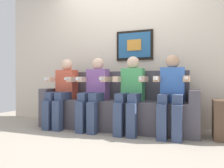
{
  "coord_description": "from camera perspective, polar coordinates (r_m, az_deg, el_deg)",
  "views": [
    {
      "loc": [
        1.16,
        -2.89,
        0.73
      ],
      "look_at": [
        0.0,
        0.15,
        0.7
      ],
      "focal_mm": 35.29,
      "sensor_mm": 36.0,
      "label": 1
    }
  ],
  "objects": [
    {
      "name": "back_wall_assembly",
      "position": [
        3.88,
        3.34,
        8.99
      ],
      "size": [
        4.84,
        0.1,
        2.6
      ],
      "color": "beige",
      "rests_on": "ground_plane"
    },
    {
      "name": "person_left_center",
      "position": [
        3.38,
        -4.49,
        -1.58
      ],
      "size": [
        0.46,
        0.56,
        1.11
      ],
      "color": "#8C59A5",
      "rests_on": "ground_plane"
    },
    {
      "name": "person_leftmost",
      "position": [
        3.66,
        -12.61,
        -1.43
      ],
      "size": [
        0.46,
        0.56,
        1.11
      ],
      "color": "#D8593F",
      "rests_on": "ground_plane"
    },
    {
      "name": "ground_plane",
      "position": [
        3.2,
        -0.98,
        -12.65
      ],
      "size": [
        6.29,
        6.29,
        0.0
      ],
      "primitive_type": "plane",
      "color": "#9E9384"
    },
    {
      "name": "person_rightmost",
      "position": [
        3.07,
        15.21,
        -1.8
      ],
      "size": [
        0.46,
        0.56,
        1.11
      ],
      "color": "#3F72CC",
      "rests_on": "ground_plane"
    },
    {
      "name": "person_right_center",
      "position": [
        3.18,
        4.89,
        -1.72
      ],
      "size": [
        0.46,
        0.56,
        1.11
      ],
      "color": "#4CB266",
      "rests_on": "ground_plane"
    },
    {
      "name": "couch",
      "position": [
        3.45,
        1.06,
        -6.43
      ],
      "size": [
        2.44,
        0.58,
        0.9
      ],
      "color": "#514C56",
      "rests_on": "ground_plane"
    }
  ]
}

